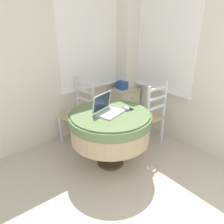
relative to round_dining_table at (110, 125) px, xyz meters
The scene contains 9 objects.
corner_room_shell 0.85m from the round_dining_table, 18.30° to the right, with size 4.10×5.14×2.55m.
round_dining_table is the anchor object (origin of this frame).
laptop 0.22m from the round_dining_table, 133.07° to the left, with size 0.40×0.35×0.24m.
computer_mouse 0.30m from the round_dining_table, 13.77° to the right, with size 0.06×0.09×0.05m.
cell_phone 0.33m from the round_dining_table, 11.10° to the right, with size 0.06×0.12×0.01m.
dining_chair_near_back_window 0.80m from the round_dining_table, 89.63° to the left, with size 0.50×0.49×1.01m.
dining_chair_near_right_window 0.79m from the round_dining_table, ahead, with size 0.42×0.44×1.01m.
corner_cabinet 1.32m from the round_dining_table, 40.09° to the left, with size 0.47×0.40×0.68m.
storage_box 1.27m from the round_dining_table, 41.89° to the left, with size 0.15×0.16×0.14m.
Camera 1 is at (-0.96, 0.25, 1.88)m, focal length 35.00 mm.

